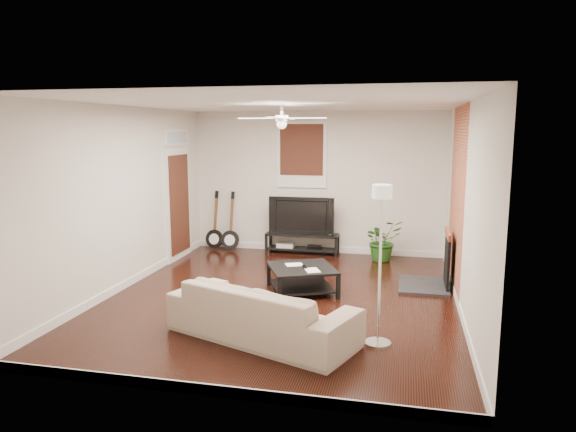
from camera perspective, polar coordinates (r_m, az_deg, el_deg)
name	(u,v)px	position (r m, az deg, el deg)	size (l,w,h in m)	color
room	(282,203)	(7.54, -0.66, 1.39)	(5.01, 6.01, 2.81)	black
brick_accent	(457,199)	(8.37, 17.82, 1.74)	(0.02, 2.20, 2.80)	#B15339
fireplace	(434,259)	(8.51, 15.57, -4.47)	(0.80, 1.10, 0.92)	black
window_back	(302,155)	(10.44, 1.48, 6.65)	(1.00, 0.06, 1.30)	#36160E
door_left	(178,194)	(10.14, -11.81, 2.40)	(0.08, 1.00, 2.50)	white
tv_stand	(302,244)	(10.48, 1.55, -3.00)	(1.44, 0.38, 0.40)	black
tv	(303,215)	(10.39, 1.58, 0.12)	(1.29, 0.17, 0.74)	black
coffee_table	(302,279)	(8.04, 1.52, -6.89)	(0.93, 0.93, 0.39)	black
sofa	(262,311)	(6.30, -2.83, -10.25)	(2.28, 0.89, 0.67)	#C4B293
floor_lamp	(380,266)	(6.01, 9.94, -5.38)	(0.31, 0.31, 1.86)	silver
potted_plant	(383,240)	(10.03, 10.23, -2.59)	(0.71, 0.61, 0.78)	#215719
guitar_left	(214,220)	(10.87, -8.02, -0.45)	(0.38, 0.27, 1.22)	black
guitar_right	(230,221)	(10.72, -6.33, -0.55)	(0.38, 0.27, 1.22)	black
ceiling_fan	(282,118)	(7.47, -0.68, 10.55)	(1.24, 1.24, 0.32)	white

